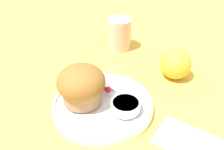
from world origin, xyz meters
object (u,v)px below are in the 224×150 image
orange_fruit (176,64)px  juice_glass (119,34)px  butter_knife (114,86)px  muffin (81,85)px

orange_fruit → juice_glass: bearing=164.6°
butter_knife → juice_glass: size_ratio=1.78×
orange_fruit → muffin: bearing=-119.3°
muffin → butter_knife: 0.09m
muffin → juice_glass: size_ratio=1.09×
muffin → orange_fruit: size_ratio=1.30×
butter_knife → orange_fruit: bearing=75.6°
orange_fruit → juice_glass: 0.20m
orange_fruit → butter_knife: bearing=-122.3°
butter_knife → juice_glass: (-0.11, 0.19, 0.02)m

